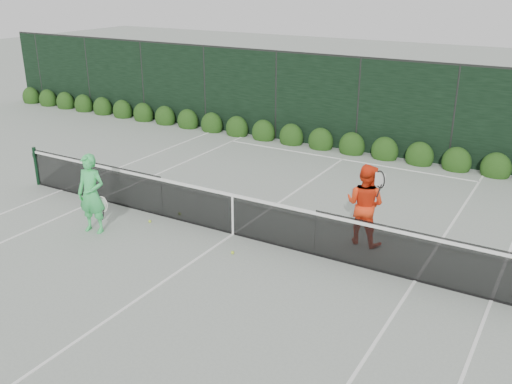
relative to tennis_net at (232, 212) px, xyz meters
The scene contains 8 objects.
ground 0.53m from the tennis_net, ahead, with size 80.00×80.00×0.00m, color gray.
tennis_net is the anchor object (origin of this frame).
player_woman 3.15m from the tennis_net, 152.63° to the right, with size 0.73×0.55×1.81m.
player_man 2.90m from the tennis_net, 22.10° to the left, with size 0.95×0.77×1.78m.
court_lines 0.53m from the tennis_net, ahead, with size 11.03×23.83×0.01m.
windscreen_fence 2.88m from the tennis_net, 89.49° to the right, with size 32.00×21.07×3.06m.
hedge_row 7.16m from the tennis_net, 89.80° to the left, with size 31.66×0.65×0.94m.
tennis_balls 1.21m from the tennis_net, 162.46° to the right, with size 2.61×1.15×0.07m.
Camera 1 is at (6.32, -9.74, 5.47)m, focal length 40.00 mm.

